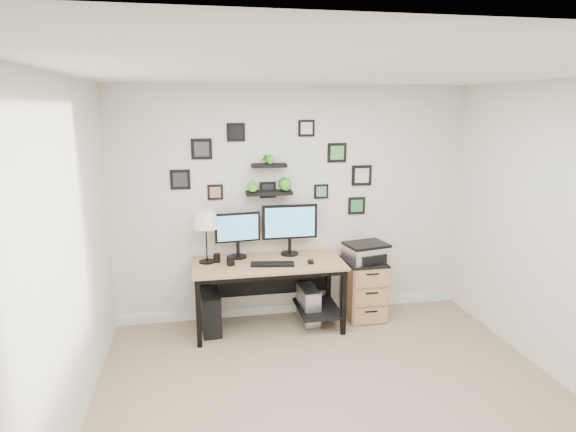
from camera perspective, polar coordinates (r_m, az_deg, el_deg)
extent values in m
plane|color=tan|center=(4.12, 6.66, -22.40)|extent=(4.00, 4.00, 0.00)
plane|color=white|center=(3.37, 7.86, 16.65)|extent=(4.00, 4.00, 0.00)
plane|color=silver|center=(5.41, 0.76, 1.48)|extent=(4.00, 0.00, 4.00)
plane|color=silver|center=(3.50, -25.98, -6.31)|extent=(0.00, 4.00, 4.00)
cube|color=white|center=(5.77, 0.75, -10.80)|extent=(4.00, 0.03, 0.10)
cube|color=tan|center=(5.14, -2.34, -5.67)|extent=(1.60, 0.70, 0.03)
cube|color=black|center=(5.15, -2.33, -6.09)|extent=(1.54, 0.64, 0.05)
cube|color=black|center=(5.54, -2.81, -7.29)|extent=(1.44, 0.02, 0.41)
cube|color=black|center=(5.44, 3.56, -10.86)|extent=(0.45, 0.63, 0.03)
cube|color=black|center=(4.95, -10.56, -11.30)|extent=(0.05, 0.05, 0.72)
cube|color=black|center=(5.51, -10.60, -8.75)|extent=(0.05, 0.05, 0.72)
cube|color=black|center=(5.16, 6.60, -10.14)|extent=(0.05, 0.05, 0.72)
cube|color=black|center=(5.69, 4.81, -7.83)|extent=(0.05, 0.05, 0.72)
cylinder|color=black|center=(5.31, -5.93, -4.81)|extent=(0.21, 0.21, 0.02)
cylinder|color=black|center=(5.29, -5.95, -3.92)|extent=(0.04, 0.04, 0.17)
cube|color=black|center=(5.22, -6.01, -1.35)|extent=(0.49, 0.08, 0.32)
cube|color=#59A5D8|center=(5.20, -5.96, -1.41)|extent=(0.44, 0.05, 0.28)
cylinder|color=black|center=(5.39, 0.20, -4.46)|extent=(0.20, 0.20, 0.02)
cylinder|color=black|center=(5.37, 0.20, -3.57)|extent=(0.04, 0.04, 0.18)
cube|color=black|center=(5.29, 0.21, -0.69)|extent=(0.61, 0.03, 0.38)
cube|color=#59A5D8|center=(5.27, 0.25, -0.75)|extent=(0.55, 0.01, 0.33)
cube|color=black|center=(5.04, -1.86, -5.72)|extent=(0.47, 0.21, 0.02)
cube|color=black|center=(5.11, 2.70, -5.46)|extent=(0.07, 0.10, 0.03)
cylinder|color=black|center=(5.20, -9.56, -5.34)|extent=(0.17, 0.17, 0.02)
cylinder|color=black|center=(5.13, -9.67, -2.57)|extent=(0.02, 0.02, 0.52)
cone|color=white|center=(5.08, -9.75, -0.34)|extent=(0.28, 0.28, 0.19)
cylinder|color=black|center=(5.06, -6.81, -5.29)|extent=(0.09, 0.09, 0.10)
cylinder|color=black|center=(5.18, -8.43, -4.94)|extent=(0.07, 0.07, 0.10)
cube|color=black|center=(5.31, -9.18, -11.18)|extent=(0.22, 0.45, 0.44)
cube|color=gray|center=(5.48, 2.42, -10.44)|extent=(0.20, 0.41, 0.41)
cube|color=silver|center=(5.30, 3.04, -11.28)|extent=(0.16, 0.02, 0.38)
cube|color=tan|center=(5.63, 8.94, -8.57)|extent=(0.42, 0.50, 0.65)
cube|color=black|center=(5.52, 9.06, -5.33)|extent=(0.43, 0.51, 0.02)
cube|color=tan|center=(5.49, 9.77, -11.63)|extent=(0.39, 0.02, 0.18)
cylinder|color=black|center=(5.46, 9.84, -11.11)|extent=(0.14, 0.02, 0.02)
cube|color=tan|center=(5.41, 9.85, -9.54)|extent=(0.39, 0.02, 0.18)
cylinder|color=black|center=(5.37, 9.93, -9.00)|extent=(0.14, 0.02, 0.02)
cube|color=tan|center=(5.33, 9.94, -7.38)|extent=(0.39, 0.02, 0.18)
cylinder|color=black|center=(5.30, 10.02, -6.82)|extent=(0.14, 0.02, 0.02)
cube|color=silver|center=(5.48, 9.23, -4.39)|extent=(0.51, 0.43, 0.17)
cube|color=black|center=(5.45, 9.27, -3.36)|extent=(0.51, 0.43, 0.03)
cube|color=black|center=(5.34, 10.25, -5.18)|extent=(0.30, 0.08, 0.10)
cube|color=black|center=(5.24, -2.26, 2.77)|extent=(0.50, 0.18, 0.04)
cube|color=black|center=(5.19, -2.27, 6.01)|extent=(0.38, 0.15, 0.04)
imported|color=green|center=(5.19, -4.14, 4.39)|extent=(0.15, 0.12, 0.27)
imported|color=green|center=(5.24, -0.43, 4.50)|extent=(0.15, 0.15, 0.27)
imported|color=green|center=(5.17, -2.29, 7.64)|extent=(0.13, 0.09, 0.25)
cube|color=black|center=(5.43, 5.82, 7.47)|extent=(0.22, 0.02, 0.22)
cube|color=#4CA44A|center=(5.42, 5.86, 7.46)|extent=(0.15, 0.00, 0.15)
cube|color=black|center=(5.59, 8.13, 1.22)|extent=(0.20, 0.02, 0.20)
cube|color=#318742|center=(5.58, 8.16, 1.20)|extent=(0.14, 0.00, 0.14)
cube|color=black|center=(5.55, 8.72, 4.78)|extent=(0.23, 0.02, 0.23)
cube|color=silver|center=(5.54, 8.76, 4.76)|extent=(0.16, 0.00, 0.16)
cube|color=black|center=(5.24, -12.66, 4.24)|extent=(0.21, 0.02, 0.21)
cube|color=#26282E|center=(5.23, -12.66, 4.22)|extent=(0.15, 0.00, 0.15)
cube|color=black|center=(5.20, -6.20, 9.84)|extent=(0.19, 0.02, 0.19)
cube|color=black|center=(5.19, -6.19, 9.83)|extent=(0.14, 0.00, 0.14)
cube|color=black|center=(5.20, -10.21, 7.82)|extent=(0.22, 0.02, 0.22)
cube|color=#343539|center=(5.19, -10.20, 7.81)|extent=(0.15, 0.00, 0.15)
cube|color=black|center=(5.44, 3.95, 2.92)|extent=(0.16, 0.02, 0.16)
cube|color=#5A7F9D|center=(5.43, 3.98, 2.90)|extent=(0.11, 0.00, 0.11)
cube|color=black|center=(5.31, -2.41, 3.11)|extent=(0.18, 0.02, 0.18)
cube|color=black|center=(5.30, -2.40, 3.09)|extent=(0.13, 0.00, 0.13)
cube|color=black|center=(5.32, 2.20, 10.36)|extent=(0.18, 0.02, 0.18)
cube|color=silver|center=(5.31, 2.23, 10.35)|extent=(0.13, 0.00, 0.13)
cube|color=black|center=(5.26, -8.62, 2.81)|extent=(0.17, 0.02, 0.17)
cube|color=#B26F52|center=(5.25, -8.62, 2.79)|extent=(0.12, 0.00, 0.12)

